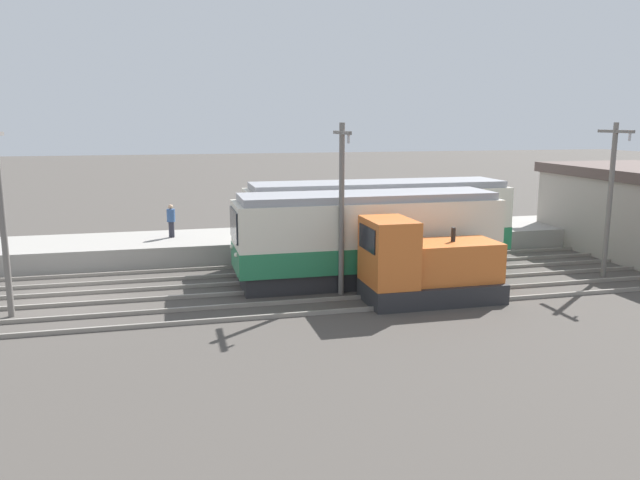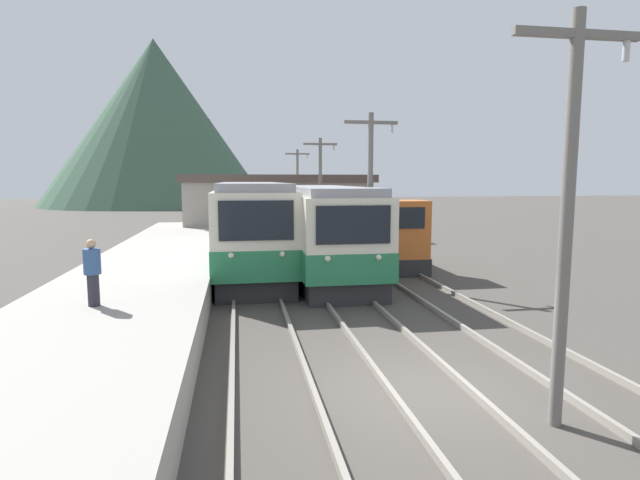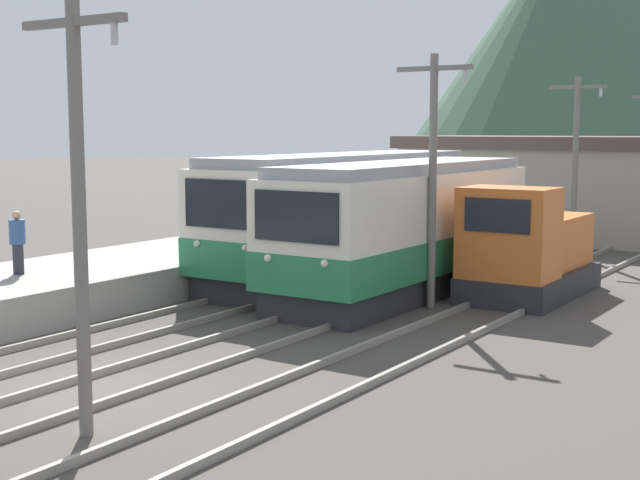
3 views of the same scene
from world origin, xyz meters
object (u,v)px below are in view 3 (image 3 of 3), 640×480
object	(u,v)px
catenary_mast_near	(79,200)
catenary_mast_mid	(433,170)
commuter_train_left	(345,220)
shunting_locomotive	(527,252)
catenary_mast_far	(576,158)
person_on_platform	(17,240)
commuter_train_center	(406,232)

from	to	relation	value
catenary_mast_near	catenary_mast_mid	xyz separation A→B (m)	(0.00, 11.22, 0.00)
catenary_mast_mid	commuter_train_left	bearing A→B (deg)	146.51
shunting_locomotive	catenary_mast_mid	distance (m)	3.77
catenary_mast_near	catenary_mast_far	size ratio (longest dim) A/B	1.00
commuter_train_left	catenary_mast_mid	size ratio (longest dim) A/B	1.87
catenary_mast_near	catenary_mast_far	world-z (taller)	same
commuter_train_left	catenary_mast_far	bearing A→B (deg)	62.75
catenary_mast_far	person_on_platform	distance (m)	19.11
commuter_train_center	shunting_locomotive	world-z (taller)	commuter_train_center
commuter_train_center	catenary_mast_near	bearing A→B (deg)	-83.21
commuter_train_center	catenary_mast_mid	distance (m)	2.75
commuter_train_left	catenary_mast_mid	xyz separation A→B (m)	(4.31, -2.85, 1.71)
catenary_mast_near	commuter_train_left	bearing A→B (deg)	107.03
commuter_train_left	shunting_locomotive	distance (m)	5.83
commuter_train_center	person_on_platform	size ratio (longest dim) A/B	6.74
commuter_train_left	catenary_mast_near	size ratio (longest dim) A/B	1.87
catenary_mast_mid	person_on_platform	bearing A→B (deg)	-143.86
commuter_train_center	catenary_mast_near	world-z (taller)	catenary_mast_near
catenary_mast_far	catenary_mast_mid	bearing A→B (deg)	-90.00
shunting_locomotive	person_on_platform	xyz separation A→B (m)	(-9.67, -8.62, 0.56)
shunting_locomotive	catenary_mast_mid	world-z (taller)	catenary_mast_mid
commuter_train_left	catenary_mast_near	distance (m)	14.81
shunting_locomotive	catenary_mast_far	distance (m)	8.98
shunting_locomotive	catenary_mast_mid	xyz separation A→B (m)	(-1.49, -2.65, 2.23)
commuter_train_left	catenary_mast_far	world-z (taller)	catenary_mast_far
commuter_train_left	catenary_mast_far	xyz separation A→B (m)	(4.31, 8.37, 1.71)
catenary_mast_far	person_on_platform	world-z (taller)	catenary_mast_far
commuter_train_center	shunting_locomotive	distance (m)	3.26
person_on_platform	commuter_train_left	bearing A→B (deg)	66.32
commuter_train_left	person_on_platform	world-z (taller)	commuter_train_left
catenary_mast_far	commuter_train_center	bearing A→B (deg)	-98.78
commuter_train_center	catenary_mast_mid	size ratio (longest dim) A/B	1.68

